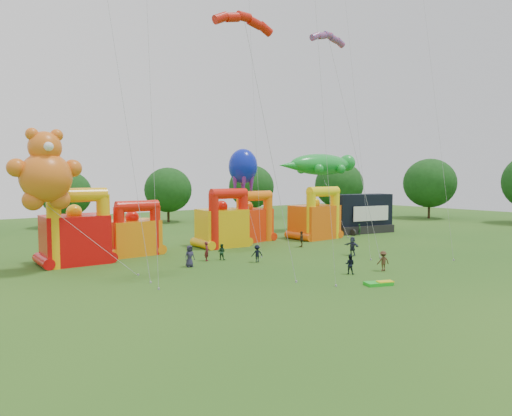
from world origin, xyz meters
TOP-DOWN VIEW (x-y plane):
  - ground at (0.00, 0.00)m, footprint 160.00×160.00m
  - tree_ring at (-1.20, 0.62)m, footprint 125.44×127.56m
  - bouncy_castle_0 at (-15.88, 26.85)m, footprint 5.70×4.65m
  - bouncy_castle_1 at (-9.79, 28.18)m, footprint 4.94×3.98m
  - bouncy_castle_2 at (0.62, 27.34)m, footprint 5.58×4.70m
  - bouncy_castle_3 at (5.62, 29.13)m, footprint 6.02×5.20m
  - bouncy_castle_4 at (13.92, 25.72)m, footprint 5.61×4.55m
  - stage_trailer at (23.59, 26.21)m, footprint 9.30×5.01m
  - teddy_bear_kite at (-17.13, 22.21)m, footprint 8.55×7.70m
  - gecko_kite at (20.05, 29.39)m, footprint 15.29×11.19m
  - octopus_kite at (4.36, 28.12)m, footprint 3.53×6.04m
  - parafoil_kites at (-5.55, 15.41)m, footprint 26.71×16.25m
  - diamond_kites at (1.80, 14.57)m, footprint 29.99×19.45m
  - folded_kite_bundle at (-0.36, 4.58)m, footprint 2.22×1.64m
  - spectator_0 at (-8.27, 19.11)m, footprint 0.95×0.62m
  - spectator_1 at (-5.55, 20.68)m, footprint 0.76×0.80m
  - spectator_2 at (-4.13, 20.30)m, footprint 0.94×0.96m
  - spectator_3 at (-2.14, 17.24)m, footprint 1.22×0.98m
  - spectator_4 at (7.49, 21.51)m, footprint 1.12×1.02m
  - spectator_5 at (7.92, 14.36)m, footprint 0.65×1.80m
  - spectator_6 at (16.96, 25.00)m, footprint 0.98×0.87m
  - spectator_7 at (20.98, 24.41)m, footprint 0.67×0.66m
  - spectator_8 at (0.86, 8.50)m, footprint 0.91×0.98m
  - spectator_9 at (4.04, 7.60)m, footprint 1.27×0.98m

SIDE VIEW (x-z plane):
  - ground at x=0.00m, z-range 0.00..0.00m
  - folded_kite_bundle at x=-0.36m, z-range -0.02..0.29m
  - spectator_7 at x=20.98m, z-range 0.00..1.55m
  - spectator_2 at x=-4.13m, z-range 0.00..1.56m
  - spectator_8 at x=0.86m, z-range 0.00..1.60m
  - spectator_3 at x=-2.14m, z-range 0.00..1.65m
  - spectator_6 at x=16.96m, z-range 0.00..1.68m
  - spectator_9 at x=4.04m, z-range 0.00..1.73m
  - spectator_4 at x=7.49m, z-range 0.00..1.84m
  - spectator_1 at x=-5.55m, z-range 0.00..1.84m
  - spectator_5 at x=7.92m, z-range 0.00..1.92m
  - spectator_0 at x=-8.27m, z-range 0.00..1.93m
  - bouncy_castle_1 at x=-9.79m, z-range -0.67..4.98m
  - bouncy_castle_3 at x=5.62m, z-range -0.76..5.54m
  - bouncy_castle_2 at x=0.62m, z-range -0.81..5.91m
  - bouncy_castle_4 at x=13.92m, z-range -0.82..5.94m
  - bouncy_castle_0 at x=-15.88m, z-range -0.86..6.18m
  - stage_trailer at x=23.59m, z-range -0.10..5.46m
  - teddy_bear_kite at x=-17.13m, z-range -1.23..10.86m
  - tree_ring at x=-1.20m, z-range 0.22..12.30m
  - gecko_kite at x=20.05m, z-range 0.66..12.19m
  - octopus_kite at x=4.36m, z-range 1.41..12.91m
  - parafoil_kites at x=-5.55m, z-range -2.73..28.41m
  - diamond_kites at x=1.80m, z-range -4.51..38.26m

